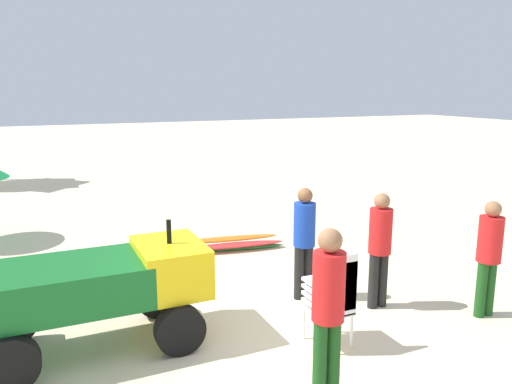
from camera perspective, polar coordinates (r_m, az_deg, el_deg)
The scene contains 8 objects.
ground at distance 6.62m, azimuth 0.27°, elevation -16.10°, with size 80.00×80.00×0.00m, color beige.
utility_cart at distance 6.35m, azimuth -16.82°, elevation -10.07°, with size 2.55×1.28×1.50m.
stacked_plastic_chairs at distance 6.16m, azimuth 8.71°, elevation -11.25°, with size 0.48×0.48×1.20m.
surfboard_pile at distance 9.80m, azimuth -2.83°, elevation -5.88°, with size 2.09×0.76×0.24m.
lifeguard_near_left at distance 7.51m, azimuth 24.92°, elevation -6.12°, with size 0.32×0.32×1.62m.
lifeguard_near_center at distance 5.04m, azimuth 8.18°, elevation -12.40°, with size 0.32×0.32×1.80m.
lifeguard_near_right at distance 7.29m, azimuth 13.87°, elevation -5.61°, with size 0.32×0.32×1.67m.
lifeguard_far_right at distance 7.41m, azimuth 5.50°, elevation -4.98°, with size 0.32×0.32×1.68m.
Camera 1 is at (-2.43, -5.32, 3.09)m, focal length 35.27 mm.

